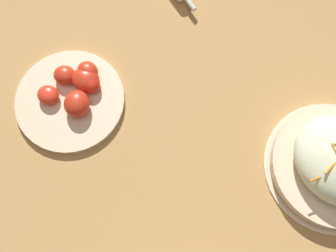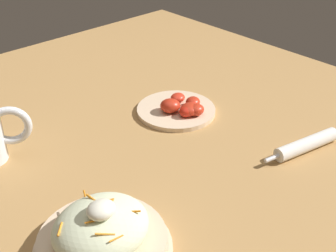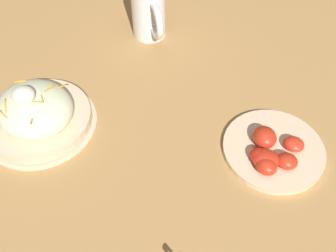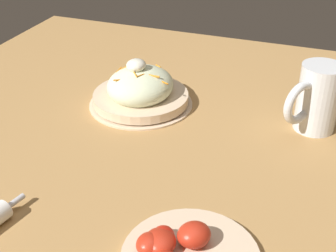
# 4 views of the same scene
# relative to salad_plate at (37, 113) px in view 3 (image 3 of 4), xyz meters

# --- Properties ---
(ground_plane) EXTENTS (1.43, 1.43, 0.00)m
(ground_plane) POSITION_rel_salad_plate_xyz_m (-0.23, -0.19, -0.03)
(ground_plane) COLOR #B2844C
(salad_plate) EXTENTS (0.23, 0.23, 0.11)m
(salad_plate) POSITION_rel_salad_plate_xyz_m (0.00, 0.00, 0.00)
(salad_plate) COLOR beige
(salad_plate) RESTS_ON ground_plane
(beer_mug) EXTENTS (0.13, 0.10, 0.14)m
(beer_mug) POSITION_rel_salad_plate_xyz_m (0.03, -0.37, 0.03)
(beer_mug) COLOR white
(beer_mug) RESTS_ON ground_plane
(tomato_plate) EXTENTS (0.20, 0.20, 0.04)m
(tomato_plate) POSITION_rel_salad_plate_xyz_m (-0.40, -0.24, -0.02)
(tomato_plate) COLOR beige
(tomato_plate) RESTS_ON ground_plane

